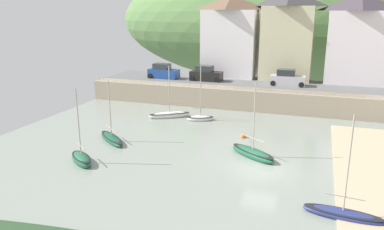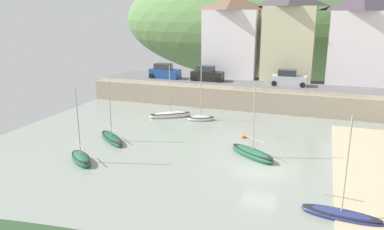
{
  "view_description": "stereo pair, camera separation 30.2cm",
  "coord_description": "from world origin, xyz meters",
  "px_view_note": "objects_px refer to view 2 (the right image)",
  "views": [
    {
      "loc": [
        3.38,
        -25.57,
        11.11
      ],
      "look_at": [
        -6.98,
        4.94,
        2.2
      ],
      "focal_mm": 35.26,
      "sensor_mm": 36.0,
      "label": 1
    },
    {
      "loc": [
        3.67,
        -25.48,
        11.11
      ],
      "look_at": [
        -6.98,
        4.94,
        2.2
      ],
      "focal_mm": 35.26,
      "sensor_mm": 36.0,
      "label": 2
    }
  ],
  "objects_px": {
    "waterfront_building_right": "(359,39)",
    "dinghy_open_wooden": "(341,214)",
    "sailboat_white_hull": "(252,153)",
    "waterfront_building_centre": "(289,35)",
    "waterfront_building_left": "(232,36)",
    "motorboat_with_cabin": "(170,115)",
    "fishing_boat_green": "(112,138)",
    "parked_car_end_of_row": "(289,79)",
    "parked_car_by_wall": "(207,74)",
    "parked_car_near_slipway": "(165,72)",
    "rowboat_small_beached": "(201,118)",
    "sailboat_blue_trim": "(81,158)",
    "mooring_buoy": "(243,136)"
  },
  "relations": [
    {
      "from": "waterfront_building_right",
      "to": "dinghy_open_wooden",
      "type": "relative_size",
      "value": 1.75
    },
    {
      "from": "sailboat_white_hull",
      "to": "waterfront_building_right",
      "type": "bearing_deg",
      "value": 105.01
    },
    {
      "from": "waterfront_building_centre",
      "to": "waterfront_building_left",
      "type": "bearing_deg",
      "value": -180.0
    },
    {
      "from": "motorboat_with_cabin",
      "to": "fishing_boat_green",
      "type": "relative_size",
      "value": 1.03
    },
    {
      "from": "parked_car_end_of_row",
      "to": "waterfront_building_centre",
      "type": "bearing_deg",
      "value": 98.19
    },
    {
      "from": "motorboat_with_cabin",
      "to": "parked_car_by_wall",
      "type": "xyz_separation_m",
      "value": [
        1.08,
        9.91,
        2.92
      ]
    },
    {
      "from": "dinghy_open_wooden",
      "to": "parked_car_near_slipway",
      "type": "bearing_deg",
      "value": 136.56
    },
    {
      "from": "motorboat_with_cabin",
      "to": "fishing_boat_green",
      "type": "distance_m",
      "value": 9.01
    },
    {
      "from": "sailboat_white_hull",
      "to": "parked_car_by_wall",
      "type": "xyz_separation_m",
      "value": [
        -9.41,
        18.39,
        2.92
      ]
    },
    {
      "from": "parked_car_by_wall",
      "to": "dinghy_open_wooden",
      "type": "bearing_deg",
      "value": -57.09
    },
    {
      "from": "fishing_boat_green",
      "to": "parked_car_end_of_row",
      "type": "xyz_separation_m",
      "value": [
        13.32,
        18.71,
        2.97
      ]
    },
    {
      "from": "parked_car_end_of_row",
      "to": "motorboat_with_cabin",
      "type": "bearing_deg",
      "value": -139.54
    },
    {
      "from": "waterfront_building_centre",
      "to": "rowboat_small_beached",
      "type": "relative_size",
      "value": 1.92
    },
    {
      "from": "waterfront_building_left",
      "to": "sailboat_blue_trim",
      "type": "relative_size",
      "value": 1.8
    },
    {
      "from": "waterfront_building_left",
      "to": "rowboat_small_beached",
      "type": "height_order",
      "value": "waterfront_building_left"
    },
    {
      "from": "waterfront_building_centre",
      "to": "dinghy_open_wooden",
      "type": "distance_m",
      "value": 31.97
    },
    {
      "from": "waterfront_building_right",
      "to": "parked_car_end_of_row",
      "type": "distance_m",
      "value": 9.97
    },
    {
      "from": "fishing_boat_green",
      "to": "parked_car_near_slipway",
      "type": "height_order",
      "value": "fishing_boat_green"
    },
    {
      "from": "fishing_boat_green",
      "to": "parked_car_by_wall",
      "type": "distance_m",
      "value": 19.18
    },
    {
      "from": "waterfront_building_right",
      "to": "rowboat_small_beached",
      "type": "xyz_separation_m",
      "value": [
        -15.47,
        -14.42,
        -7.57
      ]
    },
    {
      "from": "waterfront_building_centre",
      "to": "sailboat_blue_trim",
      "type": "distance_m",
      "value": 31.8
    },
    {
      "from": "parked_car_by_wall",
      "to": "rowboat_small_beached",
      "type": "bearing_deg",
      "value": -74.78
    },
    {
      "from": "waterfront_building_left",
      "to": "parked_car_near_slipway",
      "type": "bearing_deg",
      "value": -150.78
    },
    {
      "from": "waterfront_building_left",
      "to": "waterfront_building_right",
      "type": "xyz_separation_m",
      "value": [
        15.79,
        0.0,
        -0.01
      ]
    },
    {
      "from": "waterfront_building_centre",
      "to": "dinghy_open_wooden",
      "type": "height_order",
      "value": "waterfront_building_centre"
    },
    {
      "from": "sailboat_white_hull",
      "to": "parked_car_end_of_row",
      "type": "height_order",
      "value": "sailboat_white_hull"
    },
    {
      "from": "rowboat_small_beached",
      "to": "waterfront_building_right",
      "type": "bearing_deg",
      "value": 20.58
    },
    {
      "from": "parked_car_end_of_row",
      "to": "mooring_buoy",
      "type": "bearing_deg",
      "value": -100.62
    },
    {
      "from": "parked_car_by_wall",
      "to": "mooring_buoy",
      "type": "distance_m",
      "value": 16.35
    },
    {
      "from": "mooring_buoy",
      "to": "dinghy_open_wooden",
      "type": "bearing_deg",
      "value": -56.11
    },
    {
      "from": "parked_car_near_slipway",
      "to": "parked_car_end_of_row",
      "type": "relative_size",
      "value": 1.03
    },
    {
      "from": "waterfront_building_centre",
      "to": "waterfront_building_right",
      "type": "distance_m",
      "value": 8.3
    },
    {
      "from": "waterfront_building_centre",
      "to": "parked_car_near_slipway",
      "type": "xyz_separation_m",
      "value": [
        -15.54,
        -4.5,
        -4.91
      ]
    },
    {
      "from": "waterfront_building_right",
      "to": "fishing_boat_green",
      "type": "height_order",
      "value": "waterfront_building_right"
    },
    {
      "from": "sailboat_blue_trim",
      "to": "parked_car_by_wall",
      "type": "distance_m",
      "value": 24.11
    },
    {
      "from": "rowboat_small_beached",
      "to": "waterfront_building_left",
      "type": "bearing_deg",
      "value": 68.86
    },
    {
      "from": "sailboat_blue_trim",
      "to": "parked_car_near_slipway",
      "type": "relative_size",
      "value": 1.41
    },
    {
      "from": "dinghy_open_wooden",
      "to": "mooring_buoy",
      "type": "height_order",
      "value": "dinghy_open_wooden"
    },
    {
      "from": "motorboat_with_cabin",
      "to": "fishing_boat_green",
      "type": "bearing_deg",
      "value": -136.04
    },
    {
      "from": "waterfront_building_left",
      "to": "waterfront_building_right",
      "type": "height_order",
      "value": "waterfront_building_left"
    },
    {
      "from": "sailboat_white_hull",
      "to": "mooring_buoy",
      "type": "distance_m",
      "value": 4.64
    },
    {
      "from": "rowboat_small_beached",
      "to": "parked_car_near_slipway",
      "type": "distance_m",
      "value": 13.3
    },
    {
      "from": "rowboat_small_beached",
      "to": "fishing_boat_green",
      "type": "bearing_deg",
      "value": -144.22
    },
    {
      "from": "parked_car_near_slipway",
      "to": "parked_car_by_wall",
      "type": "xyz_separation_m",
      "value": [
        5.95,
        0.0,
        0.0
      ]
    },
    {
      "from": "sailboat_blue_trim",
      "to": "fishing_boat_green",
      "type": "bearing_deg",
      "value": 132.54
    },
    {
      "from": "dinghy_open_wooden",
      "to": "motorboat_with_cabin",
      "type": "height_order",
      "value": "dinghy_open_wooden"
    },
    {
      "from": "parked_car_near_slipway",
      "to": "mooring_buoy",
      "type": "xyz_separation_m",
      "value": [
        13.76,
        -14.03,
        -3.06
      ]
    },
    {
      "from": "dinghy_open_wooden",
      "to": "fishing_boat_green",
      "type": "distance_m",
      "value": 20.11
    },
    {
      "from": "waterfront_building_centre",
      "to": "motorboat_with_cabin",
      "type": "distance_m",
      "value": 19.57
    },
    {
      "from": "parked_car_near_slipway",
      "to": "sailboat_blue_trim",
      "type": "bearing_deg",
      "value": -77.09
    }
  ]
}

